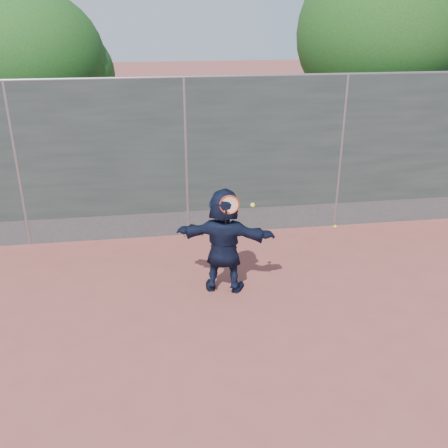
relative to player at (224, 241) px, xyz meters
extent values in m
plane|color=#9E4C42|center=(-0.38, -1.34, -0.83)|extent=(80.00, 80.00, 0.00)
imported|color=black|center=(0.00, 0.00, 0.00)|extent=(1.62, 0.90, 1.66)
sphere|color=#F0F436|center=(2.58, 2.01, -0.80)|extent=(0.07, 0.07, 0.07)
cube|color=#38423D|center=(-0.38, 2.16, 0.92)|extent=(20.00, 0.04, 2.50)
cube|color=slate|center=(-0.38, 2.16, -0.58)|extent=(20.00, 0.03, 0.50)
cylinder|color=gray|center=(-0.38, 2.16, 2.17)|extent=(20.00, 0.05, 0.05)
cylinder|color=gray|center=(-3.38, 2.16, 0.67)|extent=(0.06, 0.06, 3.00)
cylinder|color=gray|center=(-0.38, 2.16, 0.67)|extent=(0.06, 0.06, 3.00)
cylinder|color=gray|center=(2.62, 2.16, 0.67)|extent=(0.06, 0.06, 3.00)
torus|color=red|center=(0.05, -0.20, 0.66)|extent=(0.29, 0.06, 0.29)
cylinder|color=beige|center=(0.05, -0.20, 0.66)|extent=(0.25, 0.03, 0.25)
cylinder|color=black|center=(0.00, -0.18, 0.46)|extent=(0.04, 0.13, 0.33)
sphere|color=#F0F436|center=(0.37, -0.29, 0.67)|extent=(0.07, 0.07, 0.07)
cylinder|color=#382314|center=(4.12, 4.36, 0.47)|extent=(0.28, 0.28, 2.60)
sphere|color=#23561C|center=(4.12, 4.36, 2.76)|extent=(3.60, 3.60, 3.60)
sphere|color=#23561C|center=(4.84, 4.56, 2.40)|extent=(2.52, 2.52, 2.52)
cylinder|color=#382314|center=(-3.38, 5.16, 0.27)|extent=(0.28, 0.28, 2.20)
sphere|color=#23561C|center=(-3.38, 5.16, 2.19)|extent=(3.00, 3.00, 3.00)
sphere|color=#23561C|center=(-2.78, 5.36, 1.89)|extent=(2.10, 2.10, 2.10)
cone|color=#387226|center=(-0.13, 2.04, -0.70)|extent=(0.03, 0.03, 0.26)
cone|color=#387226|center=(0.17, 2.06, -0.68)|extent=(0.03, 0.03, 0.30)
cone|color=#387226|center=(-0.48, 2.02, -0.72)|extent=(0.03, 0.03, 0.22)
camera|label=1|loc=(-1.03, -6.81, 3.23)|focal=40.00mm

